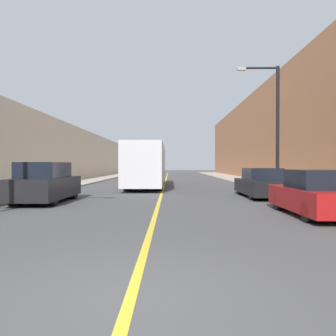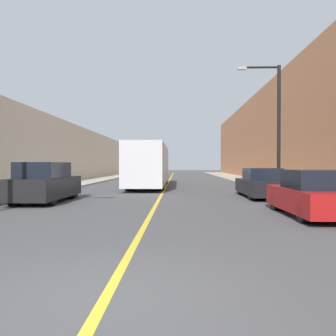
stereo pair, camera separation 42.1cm
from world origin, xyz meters
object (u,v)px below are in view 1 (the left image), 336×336
Objects in this scene: car_right_near at (316,195)px; street_lamp_right at (274,120)px; bus at (147,165)px; car_right_mid at (261,184)px; parked_suv_left at (46,184)px.

car_right_near is 8.90m from street_lamp_right.
bus is 16.02m from car_right_near.
car_right_mid is at bearing 91.09° from car_right_near.
parked_suv_left is 11.35m from car_right_near.
car_right_mid is at bearing 12.73° from parked_suv_left.
street_lamp_right is at bearing 82.06° from car_right_near.
bus is 10.58m from car_right_mid.
car_right_near is at bearing -88.91° from car_right_mid.
parked_suv_left is at bearing 159.78° from car_right_near.
bus is at bearing 69.62° from parked_suv_left.
street_lamp_right is at bearing 19.36° from parked_suv_left.
car_right_near is (10.65, -3.92, -0.15)m from parked_suv_left.
street_lamp_right is (1.24, 1.76, 3.60)m from car_right_mid.
parked_suv_left is 0.64× the size of street_lamp_right.
parked_suv_left is at bearing -167.27° from car_right_mid.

